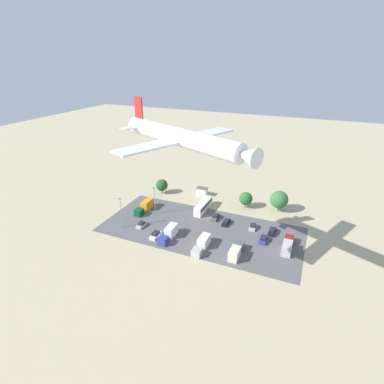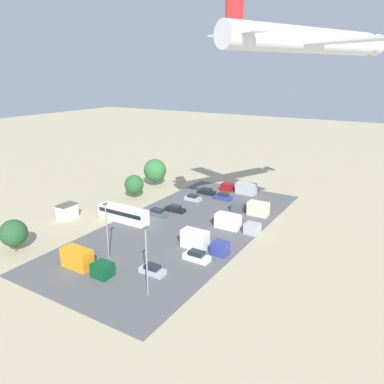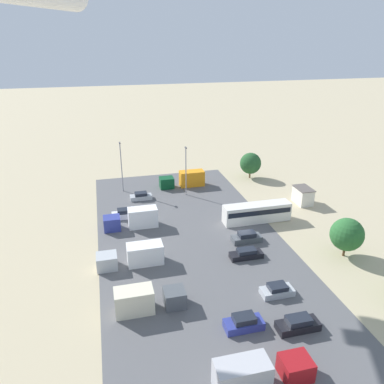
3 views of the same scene
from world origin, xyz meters
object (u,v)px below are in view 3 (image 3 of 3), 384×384
(parked_car_1, at_px, (246,254))
(parked_car_4, at_px, (141,196))
(bus, at_px, (257,212))
(parked_truck_3, at_px, (134,219))
(parked_truck_4, at_px, (185,180))
(parked_car_5, at_px, (247,238))
(parked_car_6, at_px, (298,324))
(parked_truck_2, at_px, (258,373))
(parked_car_2, at_px, (244,323))
(parked_truck_0, at_px, (146,300))
(parked_truck_1, at_px, (134,256))
(parked_car_3, at_px, (277,290))
(shed_building, at_px, (303,196))
(parked_car_0, at_px, (125,214))

(parked_car_1, xyz_separation_m, parked_car_4, (24.38, 12.18, 0.00))
(bus, height_order, parked_truck_3, parked_truck_3)
(parked_truck_4, bearing_deg, parked_car_5, -170.57)
(parked_car_4, xyz_separation_m, parked_car_6, (-39.04, -12.35, 0.07))
(parked_car_6, distance_m, parked_truck_4, 43.78)
(parked_truck_2, xyz_separation_m, parked_truck_3, (33.28, 7.69, 0.16))
(parked_car_2, bearing_deg, parked_car_5, -22.59)
(parked_truck_0, height_order, parked_truck_1, parked_truck_0)
(parked_car_4, xyz_separation_m, parked_truck_0, (-31.91, 3.20, 0.78))
(parked_car_1, distance_m, parked_car_4, 27.25)
(parked_truck_0, bearing_deg, bus, 129.99)
(parked_car_3, bearing_deg, parked_truck_1, 56.28)
(parked_car_4, bearing_deg, shed_building, 72.87)
(bus, distance_m, parked_truck_4, 20.45)
(parked_truck_2, bearing_deg, parked_car_0, -166.50)
(parked_car_2, height_order, parked_car_4, parked_car_2)
(parked_car_4, bearing_deg, parked_truck_4, 115.37)
(parked_car_2, relative_size, parked_car_5, 0.93)
(parked_car_6, bearing_deg, parked_car_1, 0.65)
(parked_car_1, bearing_deg, parked_car_3, 4.08)
(parked_car_5, xyz_separation_m, parked_truck_4, (24.76, 4.11, 0.80))
(parked_car_6, bearing_deg, bus, -13.01)
(parked_car_1, height_order, parked_car_2, parked_car_2)
(bus, height_order, parked_truck_4, parked_truck_4)
(parked_car_6, relative_size, parked_truck_3, 0.54)
(parked_car_2, xyz_separation_m, parked_truck_0, (5.54, 9.92, 0.68))
(parked_car_5, distance_m, parked_truck_2, 25.83)
(parked_truck_4, bearing_deg, parked_car_4, 115.37)
(shed_building, distance_m, parked_car_6, 34.54)
(shed_building, relative_size, parked_car_1, 0.88)
(parked_truck_3, bearing_deg, parked_car_2, -160.89)
(parked_car_4, relative_size, parked_car_5, 0.91)
(parked_car_5, distance_m, parked_truck_0, 20.82)
(parked_car_3, xyz_separation_m, parked_truck_2, (-11.39, 7.51, 0.74))
(parked_car_2, bearing_deg, parked_car_4, 10.17)
(parked_car_4, bearing_deg, parked_truck_1, -8.98)
(parked_car_5, bearing_deg, parked_truck_4, 9.43)
(parked_truck_2, relative_size, parked_truck_4, 0.98)
(parked_truck_0, relative_size, parked_truck_4, 0.87)
(parked_car_0, relative_size, parked_car_3, 1.13)
(parked_car_3, relative_size, parked_truck_1, 0.44)
(parked_car_1, relative_size, parked_truck_1, 0.52)
(parked_car_5, height_order, parked_truck_3, parked_truck_3)
(parked_truck_4, bearing_deg, parked_truck_2, 174.73)
(parked_car_0, bearing_deg, parked_car_1, -137.31)
(parked_truck_0, bearing_deg, parked_car_3, 85.95)
(parked_truck_4, bearing_deg, parked_truck_3, 142.31)
(parked_car_6, xyz_separation_m, parked_truck_3, (27.88, 14.74, 0.82))
(parked_car_3, bearing_deg, shed_building, -35.08)
(parked_car_0, bearing_deg, parked_car_3, -147.51)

